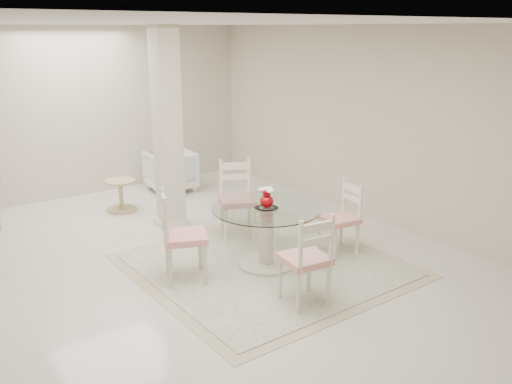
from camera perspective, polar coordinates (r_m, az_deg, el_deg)
ground at (r=6.40m, az=-7.28°, el=-7.71°), size 7.00×7.00×0.00m
room_shell at (r=5.88m, az=-7.96°, el=8.96°), size 6.02×7.02×2.71m
column at (r=7.33m, az=-9.29°, el=6.44°), size 0.30×0.30×2.70m
area_rug at (r=6.35m, az=1.08°, el=-7.72°), size 2.82×2.82×0.02m
dining_table at (r=6.21m, az=1.10°, el=-4.72°), size 1.24×1.24×0.72m
red_vase at (r=6.05m, az=1.13°, el=-0.58°), size 0.18×0.17×0.24m
dining_chair_east at (r=6.60m, az=9.22°, el=-2.15°), size 0.45×0.45×0.99m
dining_chair_north at (r=7.03m, az=-2.05°, el=-0.13°), size 0.60×0.60×1.13m
dining_chair_west at (r=5.84m, az=-8.22°, el=-3.97°), size 0.59×0.59×1.12m
dining_chair_south at (r=5.29m, az=5.56°, el=-6.47°), size 0.48×0.48×1.07m
armchair_white at (r=9.26m, az=-8.98°, el=2.23°), size 0.78×0.80×0.68m
side_table at (r=8.39m, az=-14.01°, el=-0.47°), size 0.46×0.46×0.48m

